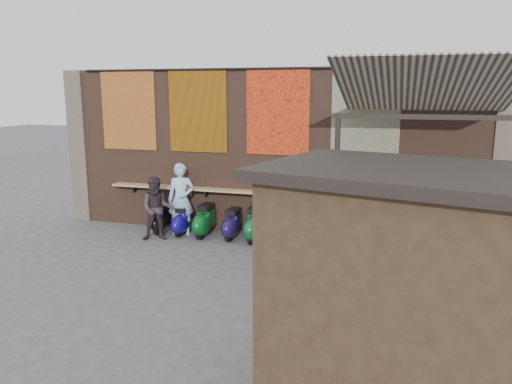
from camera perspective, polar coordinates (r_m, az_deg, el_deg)
ground at (r=10.02m, az=-2.87°, el=-8.83°), size 70.00×70.00×0.00m
brick_wall at (r=12.07m, az=1.31°, el=4.45°), size 10.00×0.40×4.00m
pier_left at (r=14.34m, az=-19.24°, el=4.93°), size 0.50×0.50×4.00m
pier_right at (r=11.83m, az=26.44°, el=3.11°), size 0.50×0.50×4.00m
eating_counter at (r=11.86m, az=0.82°, el=-0.08°), size 8.00×0.32×0.05m
shelf_box at (r=11.74m, az=2.06°, el=0.52°), size 0.59×0.31×0.24m
tapestry_redgold at (r=13.21m, az=-14.37°, el=9.06°), size 1.50×0.02×2.00m
tapestry_sun at (r=12.34m, az=-6.68°, el=9.19°), size 1.50×0.02×2.00m
tapestry_orange at (r=11.70m, az=2.48°, el=9.14°), size 1.50×0.02×2.00m
tapestry_multi at (r=11.38m, az=12.41°, el=8.82°), size 1.50×0.02×2.00m
hang_rail at (r=11.77m, az=1.05°, el=13.93°), size 9.50×0.06×0.06m
scooter_stool_0 at (r=12.64m, az=-10.66°, el=-3.05°), size 0.33×0.73×0.69m
scooter_stool_1 at (r=12.39m, az=-8.39°, el=-3.30°), size 0.32×0.72×0.68m
scooter_stool_2 at (r=12.14m, az=-5.90°, el=-3.30°), size 0.37×0.82×0.78m
scooter_stool_3 at (r=11.92m, az=-2.72°, el=-3.70°), size 0.34×0.76×0.72m
scooter_stool_4 at (r=11.70m, az=-0.06°, el=-3.71°), size 0.39×0.87×0.82m
scooter_stool_5 at (r=11.64m, az=2.84°, el=-4.16°), size 0.32×0.72×0.68m
scooter_stool_6 at (r=11.42m, az=6.03°, el=-4.26°), size 0.37×0.82×0.78m
scooter_stool_7 at (r=11.36m, az=8.89°, el=-4.54°), size 0.35×0.77×0.74m
scooter_stool_8 at (r=11.36m, az=11.88°, el=-4.82°), size 0.32×0.71×0.67m
scooter_stool_9 at (r=11.28m, az=15.47°, el=-4.77°), size 0.38×0.84×0.80m
diner_left at (r=12.29m, az=-8.54°, el=-0.83°), size 0.75×0.60×1.77m
diner_right at (r=11.96m, az=-11.27°, el=-1.88°), size 0.91×0.84×1.52m
shopper_navy at (r=9.25m, az=9.26°, el=-5.16°), size 1.01×0.98×1.70m
shopper_tan at (r=9.91m, az=17.33°, el=-4.49°), size 0.87×0.98×1.68m
market_stall at (r=5.63m, az=15.38°, el=-11.66°), size 2.78×2.34×2.61m
stall_roof at (r=5.25m, az=16.17°, el=2.19°), size 3.12×2.68×0.12m
stall_sign at (r=6.30m, az=17.97°, el=-3.66°), size 1.17×0.33×0.50m
stall_shelf at (r=6.60m, az=17.46°, el=-11.56°), size 1.96×0.59×0.06m
awning_canvas at (r=9.76m, az=18.99°, el=11.30°), size 3.20×3.28×0.97m
awning_ledger at (r=11.36m, az=18.83°, el=13.27°), size 3.30×0.08×0.12m
awning_header at (r=8.27m, az=19.15°, el=8.11°), size 3.00×0.08×0.08m
awning_post_left at (r=8.54m, az=9.06°, el=-1.70°), size 0.09×0.09×3.10m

